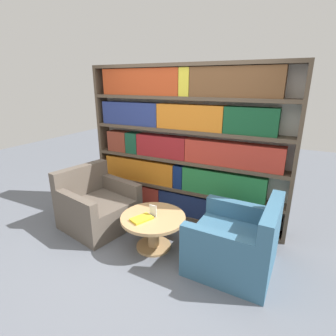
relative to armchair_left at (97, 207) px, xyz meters
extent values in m
plane|color=slate|center=(1.03, -0.37, -0.30)|extent=(14.00, 14.00, 0.00)
cube|color=silver|center=(1.03, 1.00, 0.87)|extent=(3.11, 0.05, 2.33)
cube|color=brown|center=(-0.49, 0.88, 0.87)|extent=(0.05, 0.30, 2.33)
cube|color=brown|center=(2.56, 0.88, 0.87)|extent=(0.05, 0.30, 2.33)
cube|color=brown|center=(1.03, 0.88, -0.27)|extent=(3.01, 0.30, 0.05)
cube|color=brown|center=(1.03, 0.88, 0.17)|extent=(3.01, 0.30, 0.05)
cube|color=brown|center=(1.03, 0.88, 0.64)|extent=(3.01, 0.30, 0.05)
cube|color=brown|center=(1.03, 0.88, 1.10)|extent=(3.01, 0.30, 0.05)
cube|color=brown|center=(1.03, 0.88, 1.57)|extent=(3.01, 0.30, 0.05)
cube|color=brown|center=(1.03, 0.88, 2.01)|extent=(3.01, 0.30, 0.05)
cube|color=#AE362A|center=(0.26, 0.85, -0.07)|extent=(0.73, 0.20, 0.35)
cube|color=navy|center=(1.17, 0.85, -0.07)|extent=(1.06, 0.20, 0.35)
cube|color=maroon|center=(2.10, 0.85, -0.07)|extent=(0.80, 0.20, 0.35)
cube|color=orange|center=(0.24, 0.85, 0.38)|extent=(1.28, 0.20, 0.37)
cube|color=navy|center=(0.97, 0.85, 0.38)|extent=(0.15, 0.20, 0.37)
cube|color=#24783C|center=(1.66, 0.85, 0.38)|extent=(1.22, 0.20, 0.37)
cube|color=brown|center=(-0.17, 0.85, 0.83)|extent=(0.36, 0.20, 0.34)
cube|color=#164A32|center=(0.13, 0.85, 0.83)|extent=(0.22, 0.20, 0.34)
cube|color=maroon|center=(0.66, 0.85, 0.83)|extent=(0.83, 0.20, 0.34)
cube|color=#B43327|center=(1.77, 0.85, 0.83)|extent=(1.36, 0.20, 0.34)
cube|color=navy|center=(0.11, 0.85, 1.31)|extent=(1.01, 0.20, 0.35)
cube|color=orange|center=(1.12, 0.85, 1.31)|extent=(1.00, 0.20, 0.35)
cube|color=#154B2A|center=(1.97, 0.85, 1.31)|extent=(0.69, 0.20, 0.35)
cube|color=#B23E1B|center=(0.31, 0.85, 1.79)|extent=(1.31, 0.20, 0.38)
cube|color=gold|center=(1.05, 0.85, 1.79)|extent=(0.15, 0.20, 0.38)
cube|color=brown|center=(1.73, 0.85, 1.79)|extent=(1.20, 0.20, 0.38)
cube|color=brown|center=(0.04, -0.01, -0.09)|extent=(1.09, 1.09, 0.42)
cube|color=brown|center=(-0.34, 0.07, 0.35)|extent=(0.32, 0.93, 0.45)
cube|color=brown|center=(0.03, -0.41, 0.24)|extent=(0.79, 0.27, 0.22)
cube|color=brown|center=(0.19, 0.37, 0.24)|extent=(0.79, 0.27, 0.22)
cube|color=#386684|center=(2.03, -0.01, -0.09)|extent=(0.95, 0.95, 0.42)
cube|color=#386684|center=(2.42, -0.02, 0.35)|extent=(0.17, 0.92, 0.45)
cube|color=#386684|center=(1.98, 0.39, 0.24)|extent=(0.78, 0.14, 0.22)
cube|color=#386684|center=(1.95, -0.41, 0.24)|extent=(0.78, 0.14, 0.22)
cylinder|color=tan|center=(1.04, -0.11, -0.09)|extent=(0.15, 0.15, 0.41)
cylinder|color=tan|center=(1.04, -0.11, -0.28)|extent=(0.46, 0.46, 0.03)
cylinder|color=tan|center=(1.04, -0.11, 0.14)|extent=(0.83, 0.83, 0.04)
cube|color=black|center=(1.04, -0.11, 0.16)|extent=(0.06, 0.06, 0.01)
cube|color=white|center=(1.04, -0.11, 0.24)|extent=(0.10, 0.01, 0.16)
cube|color=gold|center=(0.96, -0.26, 0.17)|extent=(0.26, 0.31, 0.03)
camera|label=1|loc=(2.55, -2.68, 1.79)|focal=28.00mm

